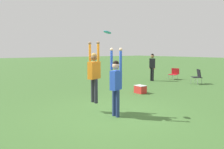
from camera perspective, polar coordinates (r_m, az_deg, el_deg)
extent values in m
plane|color=#3D662D|center=(7.34, 0.19, -10.30)|extent=(120.00, 120.00, 0.00)
cylinder|color=#2D2D38|center=(7.50, -5.08, -4.14)|extent=(0.12, 0.12, 0.81)
cylinder|color=#2D2D38|center=(7.33, -4.21, -4.38)|extent=(0.12, 0.12, 0.81)
cube|color=orange|center=(7.32, -4.69, 1.11)|extent=(0.34, 0.50, 0.58)
sphere|color=brown|center=(7.29, -4.72, 4.45)|extent=(0.22, 0.22, 0.22)
sphere|color=olive|center=(7.29, -4.73, 4.92)|extent=(0.19, 0.19, 0.19)
cylinder|color=orange|center=(7.50, -5.79, 5.77)|extent=(0.08, 0.08, 0.61)
sphere|color=brown|center=(7.51, -5.82, 8.10)|extent=(0.10, 0.10, 0.10)
cylinder|color=orange|center=(7.07, -3.62, 5.76)|extent=(0.08, 0.08, 0.61)
sphere|color=brown|center=(7.08, -3.63, 8.23)|extent=(0.10, 0.10, 0.10)
cylinder|color=navy|center=(7.05, 0.54, -7.35)|extent=(0.12, 0.12, 0.86)
cylinder|color=navy|center=(6.91, 1.49, -7.63)|extent=(0.12, 0.12, 0.86)
cube|color=blue|center=(6.84, 1.03, -1.48)|extent=(0.32, 0.45, 0.61)
sphere|color=tan|center=(6.80, 1.03, 2.30)|extent=(0.23, 0.23, 0.23)
sphere|color=black|center=(6.79, 1.04, 2.84)|extent=(0.20, 0.20, 0.20)
cylinder|color=blue|center=(6.97, -0.14, 3.86)|extent=(0.08, 0.08, 0.65)
sphere|color=tan|center=(6.96, -0.14, 6.52)|extent=(0.10, 0.10, 0.10)
cylinder|color=blue|center=(6.61, 2.28, 3.72)|extent=(0.08, 0.08, 0.65)
sphere|color=tan|center=(6.60, 2.29, 6.53)|extent=(0.10, 0.10, 0.10)
cylinder|color=#2D9EDB|center=(7.09, -1.22, 10.97)|extent=(0.25, 0.24, 0.09)
cylinder|color=gray|center=(14.53, 19.94, -1.46)|extent=(0.02, 0.02, 0.46)
cylinder|color=gray|center=(14.29, 21.46, -1.65)|extent=(0.02, 0.02, 0.46)
cylinder|color=gray|center=(14.91, 20.88, -1.31)|extent=(0.02, 0.02, 0.46)
cylinder|color=gray|center=(14.68, 22.37, -1.48)|extent=(0.02, 0.02, 0.46)
cube|color=black|center=(14.58, 21.20, -0.66)|extent=(0.75, 0.75, 0.04)
cube|color=black|center=(14.76, 21.73, 0.38)|extent=(0.49, 0.42, 0.46)
cylinder|color=gray|center=(16.35, 14.49, -0.59)|extent=(0.02, 0.02, 0.38)
cylinder|color=gray|center=(16.06, 15.81, -0.74)|extent=(0.02, 0.02, 0.38)
cylinder|color=gray|center=(16.72, 15.48, -0.47)|extent=(0.02, 0.02, 0.38)
cylinder|color=gray|center=(16.44, 16.79, -0.62)|extent=(0.02, 0.02, 0.38)
cube|color=#B21E23|center=(16.37, 15.66, 0.00)|extent=(0.71, 0.71, 0.04)
cube|color=#B21E23|center=(16.56, 16.22, 0.86)|extent=(0.56, 0.30, 0.43)
cylinder|color=black|center=(15.36, 10.19, 0.07)|extent=(0.12, 0.12, 0.91)
cylinder|color=black|center=(15.25, 10.65, 0.01)|extent=(0.12, 0.12, 0.91)
cube|color=black|center=(15.24, 10.48, 2.94)|extent=(0.42, 0.36, 0.64)
sphere|color=#9E704C|center=(15.22, 10.51, 4.73)|extent=(0.25, 0.25, 0.25)
sphere|color=black|center=(15.22, 10.52, 4.98)|extent=(0.21, 0.21, 0.21)
cylinder|color=black|center=(15.38, 9.90, 2.91)|extent=(0.08, 0.08, 0.68)
sphere|color=#9E704C|center=(15.40, 9.88, 1.65)|extent=(0.10, 0.10, 0.10)
cylinder|color=black|center=(15.10, 11.06, 2.83)|extent=(0.08, 0.08, 0.68)
sphere|color=#9E704C|center=(15.13, 11.03, 1.54)|extent=(0.10, 0.10, 0.10)
cube|color=red|center=(10.86, 7.41, -3.89)|extent=(0.51, 0.39, 0.36)
cube|color=silver|center=(10.83, 7.42, -2.88)|extent=(0.52, 0.40, 0.02)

